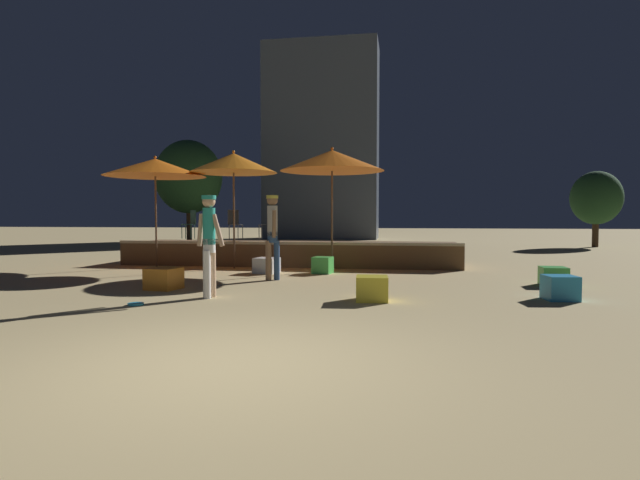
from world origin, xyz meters
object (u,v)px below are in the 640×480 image
bistro_chair_1 (268,222)px  background_tree_1 (189,177)px  cube_seat_2 (560,288)px  cube_seat_5 (164,279)px  patio_umbrella_1 (332,161)px  bistro_chair_2 (234,221)px  cube_seat_1 (553,276)px  cube_seat_0 (372,288)px  bistro_chair_0 (191,221)px  patio_umbrella_0 (155,168)px  patio_umbrella_2 (234,163)px  person_0 (209,239)px  person_1 (272,231)px  cube_seat_4 (267,265)px  background_tree_0 (596,198)px  frisbee_disc (136,304)px  cube_seat_3 (323,265)px

bistro_chair_1 → background_tree_1: 13.04m
cube_seat_2 → cube_seat_5: size_ratio=0.85×
patio_umbrella_1 → bistro_chair_2: patio_umbrella_1 is taller
cube_seat_1 → cube_seat_2: bearing=-102.8°
cube_seat_0 → bistro_chair_0: (-6.11, 6.65, 1.06)m
patio_umbrella_0 → bistro_chair_2: 2.79m
patio_umbrella_2 → cube_seat_5: (-0.05, -3.99, -2.65)m
bistro_chair_2 → cube_seat_1: bearing=-71.8°
cube_seat_5 → bistro_chair_0: bearing=109.1°
patio_umbrella_1 → bistro_chair_1: 3.02m
cube_seat_5 → person_0: person_0 is taller
person_1 → bistro_chair_2: person_1 is taller
cube_seat_4 → background_tree_0: (12.30, 13.06, 2.10)m
patio_umbrella_2 → bistro_chair_2: size_ratio=3.55×
cube_seat_4 → person_0: 3.97m
patio_umbrella_2 → cube_seat_1: (7.55, -2.22, -2.66)m
bistro_chair_2 → frisbee_disc: 7.50m
background_tree_0 → background_tree_1: background_tree_1 is taller
person_0 → background_tree_0: bearing=-26.2°
cube_seat_0 → background_tree_1: bearing=122.5°
patio_umbrella_1 → cube_seat_5: 5.44m
cube_seat_1 → bistro_chair_2: size_ratio=0.56×
patio_umbrella_0 → background_tree_0: bearing=37.3°
bistro_chair_0 → frisbee_disc: 8.15m
patio_umbrella_1 → patio_umbrella_2: size_ratio=1.00×
cube_seat_1 → cube_seat_3: size_ratio=0.98×
patio_umbrella_1 → cube_seat_0: size_ratio=5.77×
cube_seat_1 → bistro_chair_2: bearing=154.5°
cube_seat_4 → bistro_chair_2: (-1.72, 2.58, 1.07)m
person_1 → background_tree_0: 18.66m
cube_seat_4 → bistro_chair_2: bistro_chair_2 is taller
cube_seat_1 → cube_seat_4: size_ratio=0.81×
cube_seat_0 → cube_seat_3: bearing=110.4°
cube_seat_0 → cube_seat_2: cube_seat_2 is taller
cube_seat_5 → frisbee_disc: (0.38, -1.71, -0.19)m
bistro_chair_2 → background_tree_1: size_ratio=0.17×
cube_seat_4 → bistro_chair_1: bistro_chair_1 is taller
person_1 → bistro_chair_1: 3.80m
person_1 → cube_seat_3: bearing=-146.3°
patio_umbrella_2 → frisbee_disc: (0.33, -5.70, -2.83)m
cube_seat_2 → background_tree_0: bearing=68.6°
cube_seat_2 → bistro_chair_1: 8.57m
cube_seat_4 → patio_umbrella_0: bearing=163.4°
cube_seat_5 → patio_umbrella_2: bearing=89.3°
cube_seat_5 → background_tree_1: 17.59m
background_tree_0 → cube_seat_2: bearing=-111.4°
bistro_chair_0 → background_tree_0: size_ratio=0.25×
patio_umbrella_2 → bistro_chair_1: bearing=66.5°
patio_umbrella_0 → person_0: size_ratio=1.75×
cube_seat_2 → cube_seat_4: cube_seat_2 is taller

